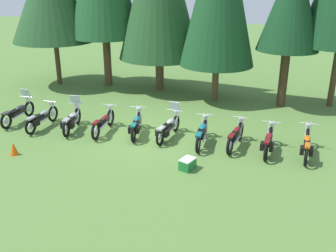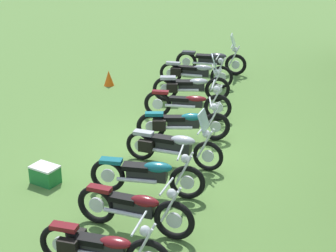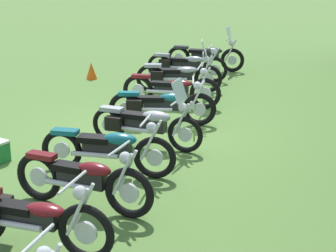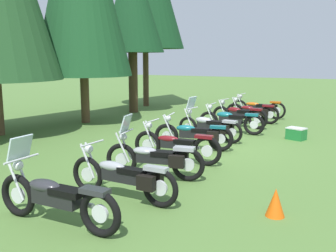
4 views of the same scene
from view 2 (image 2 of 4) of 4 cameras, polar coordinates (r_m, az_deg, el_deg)
name	(u,v)px [view 2 (image 2 of 4)]	position (r m, az deg, el deg)	size (l,w,h in m)	color
ground_plane	(172,150)	(13.09, 0.41, -2.48)	(80.00, 80.00, 0.00)	#547A38
motorcycle_0	(212,60)	(18.68, 4.50, 6.75)	(0.69, 2.38, 1.37)	black
motorcycle_1	(194,72)	(17.40, 2.73, 5.52)	(0.64, 2.33, 1.01)	black
motorcycle_2	(190,86)	(16.07, 2.31, 4.14)	(0.83, 2.22, 1.37)	black
motorcycle_3	(188,103)	(14.76, 2.06, 2.33)	(0.75, 2.35, 1.02)	black
motorcycle_4	(182,123)	(13.44, 1.40, 0.27)	(0.83, 2.26, 1.01)	black
motorcycle_5	(172,145)	(12.20, 0.45, -1.99)	(0.79, 2.25, 1.35)	black
motorcycle_6	(148,174)	(10.99, -2.08, -4.97)	(0.69, 2.33, 1.01)	black
motorcycle_7	(135,208)	(9.88, -3.39, -8.43)	(0.63, 2.23, 1.03)	black
motorcycle_8	(101,248)	(8.96, -6.87, -12.26)	(0.69, 2.21, 1.02)	black
picnic_cooler	(45,174)	(11.84, -12.46, -4.86)	(0.56, 0.66, 0.39)	#1E7233
traffic_cone	(109,78)	(17.59, -6.08, 4.90)	(0.32, 0.32, 0.48)	#EA590F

